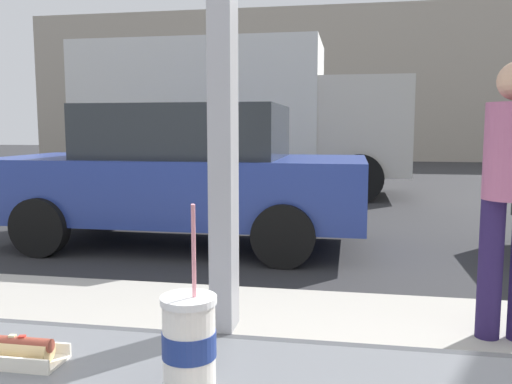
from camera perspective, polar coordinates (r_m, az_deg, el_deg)
The scene contains 7 objects.
ground_plane at distance 9.16m, azimuth 8.29°, elevation -1.90°, with size 60.00×60.00×0.00m, color #2D2D30.
sidewalk_strip at distance 2.97m, azimuth 4.02°, elevation -19.55°, with size 16.00×2.80×0.13m, color #B2ADA3.
building_facade_far at distance 23.35m, azimuth 9.59°, elevation 11.21°, with size 28.00×1.20×6.37m, color #A89E8E.
soda_cup_right at distance 0.94m, azimuth -7.13°, elevation -15.67°, with size 0.09×0.09×0.32m.
parked_car_blue at distance 6.38m, azimuth -7.72°, elevation 1.93°, with size 4.26×1.94×1.64m.
box_truck at distance 11.39m, azimuth -2.42°, elevation 8.37°, with size 6.77×2.44×3.12m.
pedestrian at distance 3.44m, azimuth 25.56°, elevation 0.82°, with size 0.32×0.32×1.63m.
Camera 1 is at (0.27, -1.05, 1.39)m, focal length 37.53 mm.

